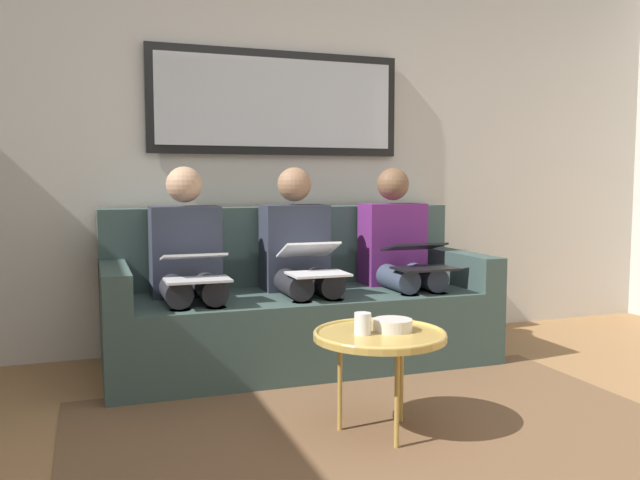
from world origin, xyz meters
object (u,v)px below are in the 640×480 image
(cup, at_px, (363,324))
(person_right, at_px, (188,264))
(bowl, at_px, (393,325))
(laptop_white, at_px, (313,260))
(person_left, at_px, (399,255))
(coffee_table, at_px, (380,336))
(person_middle, at_px, (300,259))
(laptop_black, at_px, (419,256))
(couch, at_px, (296,308))
(laptop_silver, at_px, (195,267))
(framed_mirror, at_px, (277,103))

(cup, height_order, person_right, person_right)
(bowl, bearing_deg, person_right, -58.70)
(bowl, relative_size, laptop_white, 0.43)
(bowl, relative_size, person_left, 0.15)
(coffee_table, xyz_separation_m, person_middle, (-0.02, -1.15, 0.19))
(laptop_black, bearing_deg, couch, -26.19)
(laptop_black, distance_m, laptop_white, 0.64)
(laptop_black, distance_m, laptop_silver, 1.28)
(person_left, bearing_deg, person_right, 0.00)
(laptop_white, bearing_deg, person_left, -160.30)
(coffee_table, height_order, laptop_white, laptop_white)
(framed_mirror, height_order, laptop_white, framed_mirror)
(couch, bearing_deg, person_middle, 90.00)
(coffee_table, bearing_deg, person_middle, -91.09)
(coffee_table, distance_m, laptop_black, 1.14)
(couch, xyz_separation_m, person_right, (0.64, 0.07, 0.30))
(coffee_table, bearing_deg, person_left, -119.94)
(bowl, distance_m, laptop_white, 0.92)
(framed_mirror, bearing_deg, person_left, 144.47)
(coffee_table, xyz_separation_m, laptop_white, (-0.02, -0.92, 0.21))
(framed_mirror, distance_m, bowl, 1.93)
(laptop_black, height_order, laptop_white, laptop_white)
(person_right, bearing_deg, bowl, 121.30)
(bowl, distance_m, person_middle, 1.14)
(laptop_black, distance_m, person_middle, 0.69)
(cup, bearing_deg, person_left, -122.75)
(person_right, bearing_deg, laptop_white, 160.30)
(couch, xyz_separation_m, framed_mirror, (0.00, -0.39, 1.24))
(cup, relative_size, person_right, 0.08)
(person_middle, bearing_deg, cup, 85.13)
(framed_mirror, height_order, person_right, framed_mirror)
(couch, xyz_separation_m, person_middle, (0.00, 0.07, 0.30))
(person_right, bearing_deg, coffee_table, 118.28)
(framed_mirror, xyz_separation_m, person_right, (0.64, 0.46, -0.94))
(couch, distance_m, cup, 1.23)
(framed_mirror, xyz_separation_m, person_middle, (0.00, 0.46, -0.94))
(cup, relative_size, laptop_black, 0.26)
(couch, distance_m, person_middle, 0.31)
(person_middle, height_order, person_right, same)
(laptop_black, height_order, laptop_silver, laptop_black)
(coffee_table, xyz_separation_m, person_right, (0.62, -1.15, 0.19))
(coffee_table, xyz_separation_m, person_left, (-0.66, -1.15, 0.19))
(couch, bearing_deg, laptop_black, 153.81)
(person_right, relative_size, laptop_silver, 3.54)
(laptop_black, bearing_deg, laptop_white, -1.50)
(couch, height_order, laptop_white, couch)
(bowl, bearing_deg, cup, 6.69)
(coffee_table, relative_size, person_left, 0.49)
(person_left, xyz_separation_m, laptop_white, (0.64, 0.23, 0.02))
(framed_mirror, height_order, bowl, framed_mirror)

